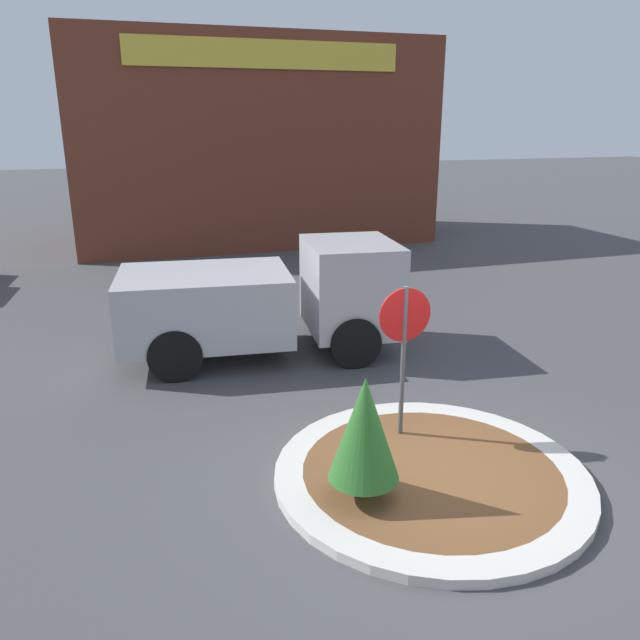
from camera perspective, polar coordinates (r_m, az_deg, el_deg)
name	(u,v)px	position (r m, az deg, el deg)	size (l,w,h in m)	color
ground_plane	(430,479)	(8.69, 10.06, -14.09)	(120.00, 120.00, 0.00)	#474749
traffic_island	(431,474)	(8.66, 10.09, -13.72)	(4.16, 4.16, 0.13)	beige
stop_sign	(404,336)	(8.85, 7.70, -1.42)	(0.78, 0.07, 2.38)	#4C4C51
island_shrub	(365,429)	(7.53, 4.10, -9.87)	(0.87, 0.87, 1.59)	brown
utility_truck	(266,299)	(12.45, -4.95, 1.96)	(5.65, 2.87, 2.24)	#B2B2B7
storefront_building	(251,143)	(25.11, -6.34, 15.83)	(13.10, 6.07, 7.41)	brown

